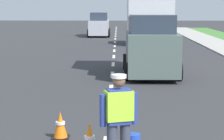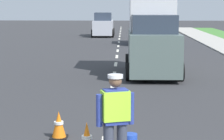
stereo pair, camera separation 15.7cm
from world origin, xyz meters
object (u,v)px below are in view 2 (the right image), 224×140
car_outgoing_far (145,29)px  traffic_cone_far (87,140)px  road_worker (116,117)px  traffic_cone_near (59,125)px  car_oncoming_third (103,25)px  delivery_truck (152,35)px

car_outgoing_far → traffic_cone_far: bearing=-95.4°
road_worker → car_outgoing_far: 23.65m
traffic_cone_near → car_oncoming_third: bearing=90.9°
traffic_cone_near → car_outgoing_far: 22.07m
traffic_cone_far → car_outgoing_far: bearing=84.6°
traffic_cone_near → car_oncoming_third: 29.25m
traffic_cone_far → car_outgoing_far: 23.11m
traffic_cone_far → delivery_truck: size_ratio=0.14×
traffic_cone_near → traffic_cone_far: size_ratio=0.88×
traffic_cone_near → car_outgoing_far: (2.87, 21.87, 0.77)m
delivery_truck → car_outgoing_far: delivery_truck is taller
traffic_cone_near → traffic_cone_far: 1.32m
car_oncoming_third → traffic_cone_far: bearing=-87.8°
traffic_cone_near → delivery_truck: size_ratio=0.13×
road_worker → car_oncoming_third: 31.01m
delivery_truck → car_oncoming_third: size_ratio=1.19×
traffic_cone_near → traffic_cone_far: traffic_cone_far is taller
traffic_cone_far → delivery_truck: (1.83, 9.79, 1.28)m
road_worker → car_oncoming_third: (-1.73, 30.96, 0.04)m
traffic_cone_far → car_oncoming_third: bearing=92.2°
road_worker → traffic_cone_near: (-1.26, 1.72, -0.64)m
road_worker → traffic_cone_near: size_ratio=2.85×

